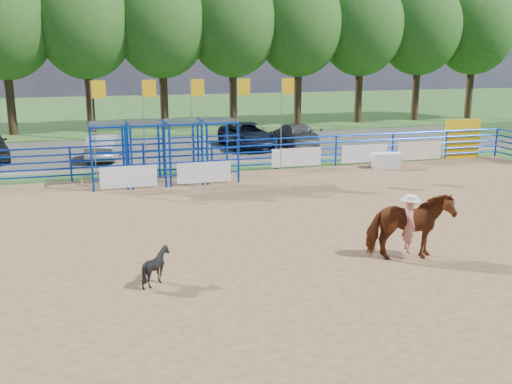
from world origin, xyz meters
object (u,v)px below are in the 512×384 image
horse_and_rider (409,224)px  car_c (247,135)px  car_d (294,135)px  announcer_table (386,160)px  calf (156,266)px  car_b (105,146)px

horse_and_rider → car_c: (0.81, 18.62, -0.26)m
horse_and_rider → car_d: size_ratio=0.51×
horse_and_rider → car_d: (3.46, 18.18, -0.28)m
announcer_table → car_c: size_ratio=0.26×
announcer_table → horse_and_rider: bearing=-116.2°
car_c → car_d: bearing=-11.7°
announcer_table → calf: bearing=-137.7°
horse_and_rider → car_d: horse_and_rider is taller
calf → horse_and_rider: bearing=-95.4°
announcer_table → car_d: (-1.99, 7.10, 0.32)m
car_c → car_d: size_ratio=1.08×
horse_and_rider → calf: (-6.47, 0.21, -0.52)m
horse_and_rider → calf: horse_and_rider is taller
car_c → car_b: bearing=-172.0°
calf → car_b: 16.99m
car_c → car_d: 2.69m
announcer_table → car_b: car_b is taller
horse_and_rider → announcer_table: bearing=63.8°
car_d → horse_and_rider: bearing=80.2°
car_b → horse_and_rider: bearing=123.3°
calf → car_c: car_c is taller
announcer_table → car_b: (-12.50, 6.12, 0.29)m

